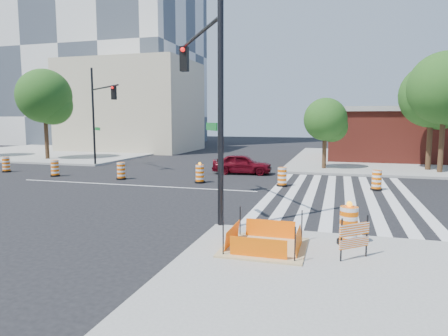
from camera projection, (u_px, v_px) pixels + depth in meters
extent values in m
plane|color=black|center=(132.00, 185.00, 21.82)|extent=(120.00, 120.00, 0.00)
cube|color=gray|center=(426.00, 160.00, 34.03)|extent=(22.00, 22.00, 0.15)
cube|color=gray|center=(67.00, 151.00, 43.93)|extent=(22.00, 22.00, 0.15)
cube|color=silver|center=(273.00, 192.00, 19.68)|extent=(0.45, 13.50, 0.01)
cube|color=silver|center=(292.00, 193.00, 19.43)|extent=(0.45, 13.50, 0.01)
cube|color=silver|center=(310.00, 194.00, 19.18)|extent=(0.45, 13.50, 0.01)
cube|color=silver|center=(330.00, 195.00, 18.93)|extent=(0.45, 13.50, 0.01)
cube|color=silver|center=(350.00, 196.00, 18.69)|extent=(0.45, 13.50, 0.01)
cube|color=silver|center=(370.00, 197.00, 18.44)|extent=(0.45, 13.50, 0.01)
cube|color=silver|center=(391.00, 198.00, 18.19)|extent=(0.45, 13.50, 0.01)
cube|color=silver|center=(412.00, 199.00, 17.94)|extent=(0.45, 13.50, 0.01)
cube|color=silver|center=(132.00, 185.00, 21.82)|extent=(14.00, 0.12, 0.01)
cube|color=tan|center=(265.00, 247.00, 10.74)|extent=(2.20, 2.20, 0.05)
cube|color=#FF6405|center=(258.00, 249.00, 9.85)|extent=(1.44, 0.02, 0.55)
cube|color=#FF6405|center=(270.00, 229.00, 11.57)|extent=(1.44, 0.02, 0.55)
cube|color=#FF6405|center=(232.00, 235.00, 10.96)|extent=(0.02, 1.44, 0.55)
cube|color=#FF6405|center=(299.00, 241.00, 10.46)|extent=(0.02, 1.44, 0.55)
cylinder|color=black|center=(223.00, 239.00, 10.08)|extent=(0.04, 0.04, 0.90)
cylinder|color=black|center=(295.00, 245.00, 9.58)|extent=(0.04, 0.04, 0.90)
cylinder|color=black|center=(240.00, 221.00, 11.80)|extent=(0.04, 0.04, 0.90)
cylinder|color=black|center=(302.00, 226.00, 11.30)|extent=(0.04, 0.04, 0.90)
cube|color=maroon|center=(427.00, 137.00, 33.78)|extent=(16.00, 8.00, 4.20)
cube|color=gray|center=(429.00, 109.00, 33.50)|extent=(16.50, 8.50, 0.40)
cube|color=#C3B895|center=(132.00, 107.00, 45.49)|extent=(14.00, 10.00, 10.00)
imported|color=#4F0610|center=(242.00, 164.00, 26.23)|extent=(4.00, 1.86, 1.32)
cylinder|color=black|center=(221.00, 93.00, 12.59)|extent=(0.19, 0.19, 8.52)
cylinder|color=black|center=(196.00, 37.00, 15.33)|extent=(3.65, 5.39, 0.13)
cube|color=black|center=(184.00, 59.00, 17.51)|extent=(0.34, 0.30, 1.07)
sphere|color=#FF0C0C|center=(183.00, 50.00, 17.29)|extent=(0.19, 0.19, 0.19)
cube|color=#0C591E|center=(212.00, 127.00, 13.73)|extent=(0.74, 1.09, 0.27)
cylinder|color=black|center=(93.00, 117.00, 30.26)|extent=(0.16, 0.16, 7.26)
cylinder|color=black|center=(104.00, 88.00, 27.80)|extent=(4.30, 3.51, 0.11)
cube|color=black|center=(114.00, 93.00, 26.31)|extent=(0.29, 0.25, 0.91)
sphere|color=#FF0C0C|center=(112.00, 88.00, 26.10)|extent=(0.16, 0.16, 0.16)
cube|color=#0C591E|center=(98.00, 129.00, 29.63)|extent=(0.87, 0.71, 0.23)
cylinder|color=black|center=(348.00, 242.00, 11.11)|extent=(0.62, 0.62, 0.10)
cylinder|color=#FB6305|center=(349.00, 224.00, 11.05)|extent=(0.49, 0.49, 0.97)
sphere|color=#FF990C|center=(349.00, 204.00, 10.98)|extent=(0.16, 0.16, 0.16)
cube|color=#FB6305|center=(355.00, 229.00, 9.83)|extent=(0.72, 0.63, 0.30)
cube|color=#FB6305|center=(354.00, 243.00, 9.88)|extent=(0.72, 0.63, 0.24)
cylinder|color=black|center=(341.00, 240.00, 9.69)|extent=(0.04, 0.04, 1.07)
cylinder|color=black|center=(367.00, 236.00, 10.03)|extent=(0.04, 0.04, 1.07)
cylinder|color=#382314|center=(46.00, 132.00, 34.65)|extent=(0.35, 0.35, 4.93)
sphere|color=#144714|center=(44.00, 96.00, 34.27)|extent=(4.62, 4.62, 4.62)
sphere|color=#144714|center=(53.00, 105.00, 34.53)|extent=(3.39, 3.39, 3.39)
sphere|color=#144714|center=(39.00, 101.00, 34.24)|extent=(3.08, 3.08, 3.08)
cylinder|color=#382314|center=(324.00, 148.00, 27.98)|extent=(0.29, 0.29, 3.18)
sphere|color=#144714|center=(325.00, 119.00, 27.73)|extent=(2.98, 2.98, 2.98)
sphere|color=#144714|center=(332.00, 126.00, 27.93)|extent=(2.18, 2.18, 2.18)
sphere|color=#144714|center=(320.00, 124.00, 27.70)|extent=(1.99, 1.99, 1.99)
cylinder|color=#382314|center=(430.00, 138.00, 27.10)|extent=(0.35, 0.35, 4.59)
sphere|color=#144714|center=(432.00, 95.00, 26.75)|extent=(4.31, 4.31, 4.31)
sphere|color=#144714|center=(439.00, 106.00, 27.00)|extent=(3.16, 3.16, 3.16)
sphere|color=#144714|center=(425.00, 102.00, 26.72)|extent=(2.87, 2.87, 2.87)
cylinder|color=#382314|center=(442.00, 137.00, 25.77)|extent=(0.32, 0.32, 4.95)
sphere|color=#144714|center=(445.00, 88.00, 25.40)|extent=(4.64, 4.64, 4.64)
sphere|color=#144714|center=(438.00, 95.00, 25.37)|extent=(3.09, 3.09, 3.09)
cylinder|color=black|center=(7.00, 171.00, 27.21)|extent=(0.60, 0.60, 0.10)
cylinder|color=#FB6305|center=(6.00, 164.00, 27.15)|extent=(0.48, 0.48, 0.95)
cylinder|color=black|center=(55.00, 176.00, 25.19)|extent=(0.60, 0.60, 0.10)
cylinder|color=#FB6305|center=(55.00, 168.00, 25.13)|extent=(0.48, 0.48, 0.95)
cylinder|color=black|center=(121.00, 179.00, 23.91)|extent=(0.60, 0.60, 0.10)
cylinder|color=#FB6305|center=(121.00, 170.00, 23.85)|extent=(0.48, 0.48, 0.95)
cylinder|color=black|center=(200.00, 182.00, 22.63)|extent=(0.60, 0.60, 0.10)
cylinder|color=#FB6305|center=(200.00, 173.00, 22.57)|extent=(0.48, 0.48, 0.95)
sphere|color=#FF990C|center=(200.00, 164.00, 22.50)|extent=(0.16, 0.16, 0.16)
cylinder|color=black|center=(282.00, 185.00, 21.46)|extent=(0.60, 0.60, 0.10)
cylinder|color=#FB6305|center=(282.00, 176.00, 21.40)|extent=(0.48, 0.48, 0.95)
cylinder|color=black|center=(376.00, 189.00, 20.26)|extent=(0.60, 0.60, 0.10)
cylinder|color=#FB6305|center=(377.00, 180.00, 20.20)|extent=(0.48, 0.48, 0.95)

